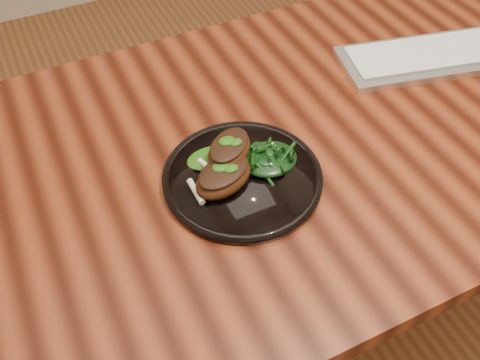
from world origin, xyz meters
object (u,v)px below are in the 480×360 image
object	(u,v)px
desk	(354,141)
keyboard	(452,53)
greens_heap	(269,156)
lamb_chop_front	(223,176)
plate	(242,177)

from	to	relation	value
desk	keyboard	bearing A→B (deg)	12.42
desk	greens_heap	xyz separation A→B (m)	(-0.24, -0.06, 0.11)
desk	lamb_chop_front	world-z (taller)	lamb_chop_front
desk	plate	size ratio (longest dim) A/B	5.89
plate	lamb_chop_front	bearing A→B (deg)	-166.19
desk	plate	bearing A→B (deg)	-167.04
greens_heap	keyboard	bearing A→B (deg)	13.47
plate	lamb_chop_front	size ratio (longest dim) A/B	2.16
lamb_chop_front	plate	bearing A→B (deg)	13.81
lamb_chop_front	desk	bearing A→B (deg)	13.07
desk	keyboard	xyz separation A→B (m)	(0.27, 0.06, 0.09)
greens_heap	keyboard	xyz separation A→B (m)	(0.51, 0.12, -0.02)
desk	plate	distance (m)	0.31
plate	lamb_chop_front	world-z (taller)	lamb_chop_front
desk	plate	world-z (taller)	plate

